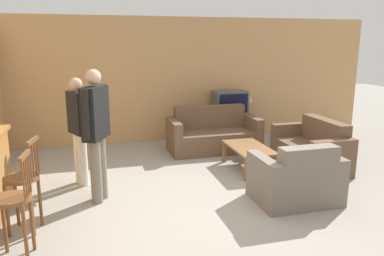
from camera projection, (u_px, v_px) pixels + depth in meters
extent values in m
plane|color=gray|center=(223.00, 205.00, 4.89)|extent=(24.00, 24.00, 0.00)
cube|color=tan|center=(167.00, 80.00, 7.96)|extent=(9.40, 0.08, 2.60)
cylinder|color=brown|center=(11.00, 199.00, 3.55)|extent=(0.41, 0.41, 0.04)
cylinder|color=brown|center=(4.00, 225.00, 3.73)|extent=(0.04, 0.04, 0.61)
cylinder|color=brown|center=(32.00, 223.00, 3.77)|extent=(0.04, 0.04, 0.61)
cylinder|color=brown|center=(25.00, 236.00, 3.52)|extent=(0.04, 0.04, 0.61)
cylinder|color=brown|center=(29.00, 173.00, 3.64)|extent=(0.02, 0.02, 0.38)
cylinder|color=brown|center=(27.00, 176.00, 3.57)|extent=(0.02, 0.02, 0.38)
cylinder|color=brown|center=(25.00, 178.00, 3.50)|extent=(0.02, 0.02, 0.38)
cylinder|color=brown|center=(23.00, 181.00, 3.42)|extent=(0.02, 0.02, 0.38)
cube|color=brown|center=(24.00, 156.00, 3.48)|extent=(0.06, 0.32, 0.04)
cylinder|color=brown|center=(21.00, 178.00, 4.09)|extent=(0.44, 0.44, 0.04)
cylinder|color=brown|center=(17.00, 201.00, 4.28)|extent=(0.04, 0.04, 0.61)
cylinder|color=brown|center=(7.00, 211.00, 4.03)|extent=(0.04, 0.04, 0.61)
cylinder|color=brown|center=(40.00, 200.00, 4.30)|extent=(0.04, 0.04, 0.61)
cylinder|color=brown|center=(32.00, 210.00, 4.04)|extent=(0.04, 0.04, 0.61)
cylinder|color=brown|center=(38.00, 157.00, 4.16)|extent=(0.02, 0.02, 0.38)
cylinder|color=brown|center=(35.00, 159.00, 4.09)|extent=(0.02, 0.02, 0.38)
cylinder|color=brown|center=(33.00, 161.00, 4.02)|extent=(0.02, 0.02, 0.38)
cylinder|color=brown|center=(31.00, 163.00, 3.95)|extent=(0.02, 0.02, 0.38)
cube|color=brown|center=(32.00, 141.00, 4.01)|extent=(0.10, 0.32, 0.04)
cube|color=brown|center=(214.00, 141.00, 7.30)|extent=(1.42, 0.82, 0.40)
cube|color=brown|center=(209.00, 117.00, 7.49)|extent=(1.42, 0.22, 0.45)
cube|color=brown|center=(174.00, 137.00, 7.07)|extent=(0.16, 0.82, 0.65)
cube|color=brown|center=(251.00, 132.00, 7.47)|extent=(0.16, 0.82, 0.65)
cube|color=#70665B|center=(295.00, 186.00, 4.99)|extent=(0.75, 0.78, 0.40)
cube|color=#70665B|center=(308.00, 163.00, 4.64)|extent=(0.75, 0.22, 0.42)
cube|color=#70665B|center=(325.00, 175.00, 5.08)|extent=(0.16, 0.78, 0.64)
cube|color=#70665B|center=(264.00, 181.00, 4.85)|extent=(0.16, 0.78, 0.64)
cube|color=brown|center=(309.00, 155.00, 6.36)|extent=(0.76, 1.10, 0.40)
cube|color=brown|center=(325.00, 131.00, 6.34)|extent=(0.22, 1.10, 0.41)
cube|color=brown|center=(291.00, 140.00, 6.93)|extent=(0.76, 0.16, 0.63)
cube|color=brown|center=(332.00, 160.00, 5.74)|extent=(0.76, 0.16, 0.63)
cube|color=brown|center=(249.00, 148.00, 6.19)|extent=(0.59, 1.06, 0.04)
cube|color=brown|center=(246.00, 170.00, 5.71)|extent=(0.06, 0.06, 0.36)
cube|color=brown|center=(276.00, 167.00, 5.84)|extent=(0.06, 0.06, 0.36)
cube|color=brown|center=(224.00, 152.00, 6.63)|extent=(0.06, 0.06, 0.36)
cube|color=brown|center=(251.00, 150.00, 6.76)|extent=(0.06, 0.06, 0.36)
cube|color=#513823|center=(229.00, 127.00, 8.17)|extent=(1.09, 0.50, 0.52)
cube|color=#4C4C4C|center=(230.00, 103.00, 8.05)|extent=(0.70, 0.48, 0.54)
cube|color=black|center=(234.00, 105.00, 7.82)|extent=(0.63, 0.01, 0.47)
cylinder|color=brown|center=(246.00, 114.00, 8.20)|extent=(0.16, 0.16, 0.02)
cylinder|color=brown|center=(246.00, 108.00, 8.17)|extent=(0.03, 0.03, 0.27)
cone|color=tan|center=(246.00, 96.00, 8.11)|extent=(0.29, 0.29, 0.24)
cylinder|color=silver|center=(83.00, 160.00, 5.49)|extent=(0.13, 0.13, 0.78)
cylinder|color=silver|center=(79.00, 158.00, 5.60)|extent=(0.13, 0.13, 0.78)
cube|color=black|center=(78.00, 113.00, 5.39)|extent=(0.33, 0.45, 0.62)
cylinder|color=black|center=(84.00, 113.00, 5.21)|extent=(0.08, 0.08, 0.57)
cylinder|color=black|center=(71.00, 109.00, 5.55)|extent=(0.08, 0.08, 0.57)
sphere|color=tan|center=(76.00, 84.00, 5.29)|extent=(0.18, 0.18, 0.18)
cylinder|color=#756B5B|center=(96.00, 172.00, 4.88)|extent=(0.15, 0.15, 0.86)
cylinder|color=#756B5B|center=(101.00, 168.00, 5.04)|extent=(0.15, 0.15, 0.86)
cube|color=black|center=(95.00, 113.00, 4.79)|extent=(0.38, 0.51, 0.68)
cylinder|color=black|center=(86.00, 115.00, 4.53)|extent=(0.09, 0.09, 0.63)
cylinder|color=black|center=(103.00, 107.00, 5.03)|extent=(0.09, 0.09, 0.63)
sphere|color=tan|center=(93.00, 77.00, 4.68)|extent=(0.20, 0.20, 0.20)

